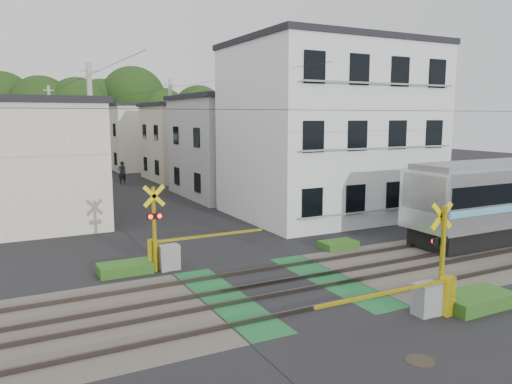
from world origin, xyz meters
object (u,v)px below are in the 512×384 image
apartment_block (329,130)px  manhole_cover (420,361)px  crossing_signal_near (431,290)px  crossing_signal_far (166,250)px  pedestrian (122,173)px

apartment_block → manhole_cover: (-8.10, -14.95, -4.64)m
apartment_block → manhole_cover: 17.63m
crossing_signal_near → crossing_signal_far: size_ratio=1.00×
crossing_signal_far → apartment_block: 13.14m
manhole_cover → apartment_block: bearing=61.5°
crossing_signal_far → manhole_cover: bearing=-71.9°
crossing_signal_far → manhole_cover: size_ratio=7.21×
crossing_signal_far → apartment_block: (11.09, 5.84, 3.94)m
apartment_block → manhole_cover: size_ratio=15.53×
crossing_signal_far → pedestrian: crossing_signal_far is taller
crossing_signal_far → pedestrian: (3.68, 23.55, 0.20)m
pedestrian → manhole_cover: pedestrian is taller
apartment_block → manhole_cover: apartment_block is taller
apartment_block → pedestrian: (-7.41, 17.71, -3.74)m
apartment_block → pedestrian: 19.56m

